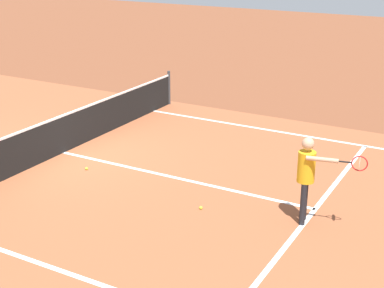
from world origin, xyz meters
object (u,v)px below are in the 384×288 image
object	(u,v)px
tennis_ball_mid_court	(201,208)
tennis_ball_near_net	(87,169)
net	(62,134)
player_near	(308,171)

from	to	relation	value
tennis_ball_mid_court	tennis_ball_near_net	xyz separation A→B (m)	(0.49, 3.24, 0.00)
net	tennis_ball_near_net	distance (m)	1.43
tennis_ball_near_net	net	bearing A→B (deg)	63.48
net	tennis_ball_mid_court	bearing A→B (deg)	-103.77
net	player_near	distance (m)	6.43
net	tennis_ball_mid_court	distance (m)	4.60
net	player_near	world-z (taller)	player_near
net	tennis_ball_near_net	bearing A→B (deg)	-116.52
tennis_ball_mid_court	tennis_ball_near_net	world-z (taller)	same
player_near	tennis_ball_near_net	size ratio (longest dim) A/B	25.27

